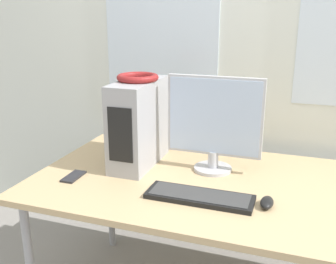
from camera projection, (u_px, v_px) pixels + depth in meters
name	position (u px, v px, depth m)	size (l,w,h in m)	color
wall_back	(258.00, 35.00, 2.13)	(8.00, 0.07, 2.70)	silver
desk	(231.00, 193.00, 1.78)	(1.82, 0.95, 0.73)	tan
pc_tower	(139.00, 123.00, 1.95)	(0.17, 0.42, 0.42)	#9E9EA3
headphones	(138.00, 77.00, 1.88)	(0.20, 0.20, 0.03)	maroon
monitor_main	(214.00, 122.00, 1.85)	(0.45, 0.18, 0.46)	#B7B7BC
keyboard	(200.00, 197.00, 1.62)	(0.44, 0.15, 0.02)	black
mouse	(267.00, 203.00, 1.56)	(0.05, 0.10, 0.04)	black
cell_phone	(74.00, 176.00, 1.83)	(0.07, 0.14, 0.01)	#232328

